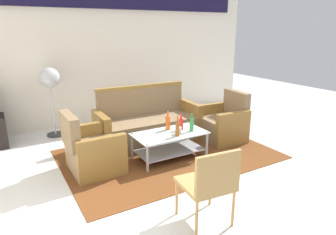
# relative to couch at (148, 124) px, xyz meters

# --- Properties ---
(ground_plane) EXTENTS (14.00, 14.00, 0.00)m
(ground_plane) POSITION_rel_couch_xyz_m (0.08, -1.46, -0.32)
(ground_plane) COLOR white
(wall_back) EXTENTS (6.52, 0.19, 2.80)m
(wall_back) POSITION_rel_couch_xyz_m (0.08, 1.60, 1.16)
(wall_back) COLOR silver
(wall_back) RESTS_ON ground
(rug) EXTENTS (3.20, 2.17, 0.01)m
(rug) POSITION_rel_couch_xyz_m (0.01, -0.69, -0.31)
(rug) COLOR brown
(rug) RESTS_ON ground
(couch) EXTENTS (1.82, 0.78, 0.96)m
(couch) POSITION_rel_couch_xyz_m (0.00, 0.00, 0.00)
(couch) COLOR #7F6647
(couch) RESTS_ON rug
(armchair_left) EXTENTS (0.71, 0.77, 0.85)m
(armchair_left) POSITION_rel_couch_xyz_m (-1.18, -0.63, -0.03)
(armchair_left) COLOR #7F6647
(armchair_left) RESTS_ON rug
(armchair_right) EXTENTS (0.74, 0.80, 0.85)m
(armchair_right) POSITION_rel_couch_xyz_m (1.20, -0.59, -0.03)
(armchair_right) COLOR #7F6647
(armchair_right) RESTS_ON rug
(coffee_table) EXTENTS (1.10, 0.60, 0.40)m
(coffee_table) POSITION_rel_couch_xyz_m (-0.03, -0.81, -0.04)
(coffee_table) COLOR silver
(coffee_table) RESTS_ON rug
(bottle_green) EXTENTS (0.06, 0.06, 0.28)m
(bottle_green) POSITION_rel_couch_xyz_m (0.30, -0.90, 0.20)
(bottle_green) COLOR #2D8C38
(bottle_green) RESTS_ON coffee_table
(bottle_brown) EXTENTS (0.06, 0.06, 0.30)m
(bottle_brown) POSITION_rel_couch_xyz_m (-0.00, -0.98, 0.21)
(bottle_brown) COLOR brown
(bottle_brown) RESTS_ON coffee_table
(bottle_orange) EXTENTS (0.07, 0.07, 0.29)m
(bottle_orange) POSITION_rel_couch_xyz_m (0.02, -0.66, 0.21)
(bottle_orange) COLOR #D85919
(bottle_orange) RESTS_ON coffee_table
(bottle_red) EXTENTS (0.07, 0.07, 0.25)m
(bottle_red) POSITION_rel_couch_xyz_m (0.19, -0.77, 0.19)
(bottle_red) COLOR red
(bottle_red) RESTS_ON coffee_table
(cup) EXTENTS (0.08, 0.08, 0.10)m
(cup) POSITION_rel_couch_xyz_m (0.07, -0.90, 0.14)
(cup) COLOR silver
(cup) RESTS_ON coffee_table
(pedestal_fan) EXTENTS (0.36, 0.36, 1.27)m
(pedestal_fan) POSITION_rel_couch_xyz_m (-1.36, 1.14, 0.70)
(pedestal_fan) COLOR #2D2D33
(pedestal_fan) RESTS_ON ground
(wicker_chair) EXTENTS (0.52, 0.52, 0.84)m
(wicker_chair) POSITION_rel_couch_xyz_m (-0.53, -2.42, 0.18)
(wicker_chair) COLOR #AD844C
(wicker_chair) RESTS_ON ground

